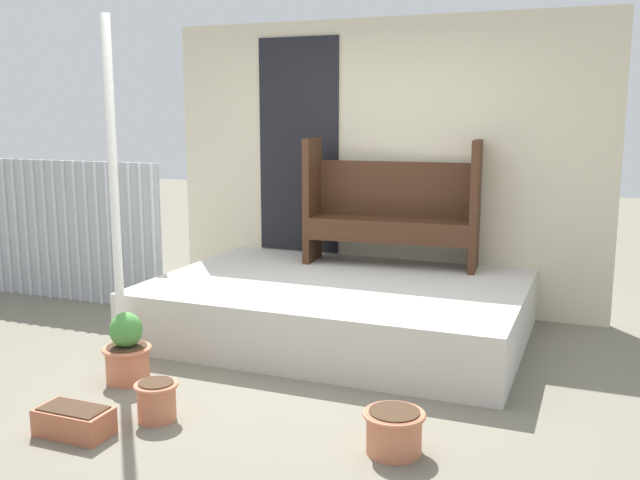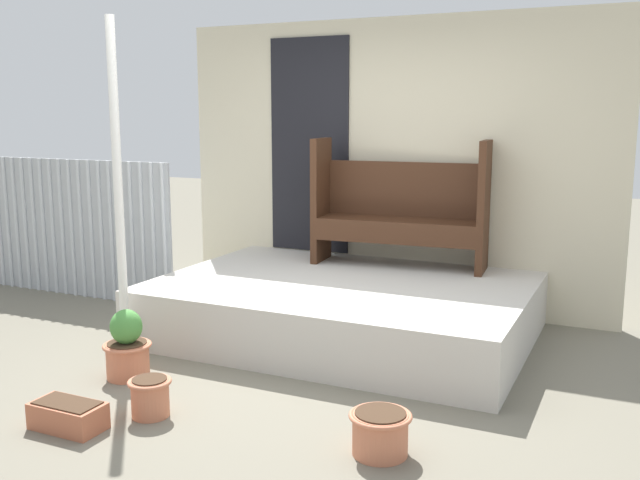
% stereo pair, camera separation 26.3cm
% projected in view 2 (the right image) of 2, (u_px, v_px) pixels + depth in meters
% --- Properties ---
extents(ground_plane, '(24.00, 24.00, 0.00)m').
position_uv_depth(ground_plane, '(280.00, 376.00, 4.86)').
color(ground_plane, '#706B5B').
extents(porch_slab, '(2.87, 2.04, 0.45)m').
position_uv_depth(porch_slab, '(344.00, 308.00, 5.71)').
color(porch_slab, beige).
rests_on(porch_slab, ground_plane).
extents(house_wall, '(4.07, 0.08, 2.60)m').
position_uv_depth(house_wall, '(386.00, 164.00, 6.47)').
color(house_wall, beige).
rests_on(house_wall, ground_plane).
extents(fence_corrugated, '(3.05, 0.05, 1.33)m').
position_uv_depth(fence_corrugated, '(45.00, 226.00, 7.06)').
color(fence_corrugated, '#ADB2B7').
rests_on(fence_corrugated, ground_plane).
extents(support_post, '(0.07, 0.07, 2.43)m').
position_uv_depth(support_post, '(118.00, 192.00, 5.06)').
color(support_post, white).
rests_on(support_post, ground_plane).
extents(bench, '(1.52, 0.53, 1.10)m').
position_uv_depth(bench, '(400.00, 205.00, 6.18)').
color(bench, '#422616').
rests_on(bench, porch_slab).
extents(flower_pot_left, '(0.33, 0.33, 0.48)m').
position_uv_depth(flower_pot_left, '(127.00, 348.00, 4.81)').
color(flower_pot_left, '#C67251').
rests_on(flower_pot_left, ground_plane).
extents(flower_pot_middle, '(0.26, 0.26, 0.23)m').
position_uv_depth(flower_pot_middle, '(150.00, 395.00, 4.21)').
color(flower_pot_middle, '#C67251').
rests_on(flower_pot_middle, ground_plane).
extents(flower_pot_right, '(0.34, 0.34, 0.23)m').
position_uv_depth(flower_pot_right, '(380.00, 431.00, 3.73)').
color(flower_pot_right, '#C67251').
rests_on(flower_pot_right, ground_plane).
extents(planter_box_rect, '(0.42, 0.22, 0.16)m').
position_uv_depth(planter_box_rect, '(68.00, 415.00, 4.04)').
color(planter_box_rect, '#B26042').
rests_on(planter_box_rect, ground_plane).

